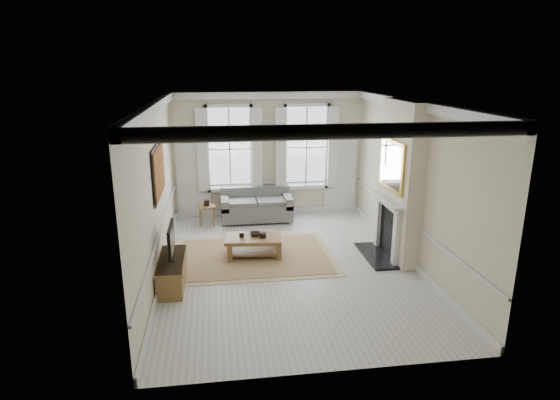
{
  "coord_description": "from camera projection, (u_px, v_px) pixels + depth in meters",
  "views": [
    {
      "loc": [
        -1.43,
        -8.98,
        4.07
      ],
      "look_at": [
        -0.08,
        0.67,
        1.25
      ],
      "focal_mm": 30.0,
      "sensor_mm": 36.0,
      "label": 1
    }
  ],
  "objects": [
    {
      "name": "back_wall",
      "position": [
        268.0,
        155.0,
        12.82
      ],
      "size": [
        5.2,
        0.0,
        5.2
      ],
      "primitive_type": "plane",
      "rotation": [
        1.57,
        0.0,
        0.0
      ],
      "color": "beige",
      "rests_on": "floor"
    },
    {
      "name": "floor",
      "position": [
        288.0,
        265.0,
        9.86
      ],
      "size": [
        7.2,
        7.2,
        0.0
      ],
      "primitive_type": "plane",
      "color": "#B7B5AD",
      "rests_on": "ground"
    },
    {
      "name": "tv",
      "position": [
        171.0,
        240.0,
        8.77
      ],
      "size": [
        0.08,
        0.9,
        0.68
      ],
      "color": "black",
      "rests_on": "tv_stand"
    },
    {
      "name": "right_wall",
      "position": [
        412.0,
        183.0,
        9.74
      ],
      "size": [
        0.0,
        7.2,
        7.2
      ],
      "primitive_type": "plane",
      "rotation": [
        1.57,
        0.0,
        -1.57
      ],
      "color": "beige",
      "rests_on": "floor"
    },
    {
      "name": "mirror",
      "position": [
        391.0,
        165.0,
        9.78
      ],
      "size": [
        0.06,
        1.26,
        1.06
      ],
      "primitive_type": "cube",
      "color": "gold",
      "rests_on": "chimney_breast"
    },
    {
      "name": "ceramic_pot_b",
      "position": [
        263.0,
        235.0,
        10.16
      ],
      "size": [
        0.16,
        0.16,
        0.11
      ],
      "primitive_type": "cylinder",
      "color": "black",
      "rests_on": "coffee_table"
    },
    {
      "name": "fireplace",
      "position": [
        387.0,
        225.0,
        10.14
      ],
      "size": [
        0.21,
        1.45,
        1.33
      ],
      "color": "silver",
      "rests_on": "floor"
    },
    {
      "name": "ceramic_pot_a",
      "position": [
        242.0,
        235.0,
        10.2
      ],
      "size": [
        0.11,
        0.11,
        0.11
      ],
      "primitive_type": "cylinder",
      "color": "black",
      "rests_on": "coffee_table"
    },
    {
      "name": "window_right",
      "position": [
        306.0,
        147.0,
        12.85
      ],
      "size": [
        1.26,
        0.2,
        2.2
      ],
      "primitive_type": null,
      "color": "#B2BCC6",
      "rests_on": "back_wall"
    },
    {
      "name": "side_table",
      "position": [
        207.0,
        209.0,
        12.32
      ],
      "size": [
        0.5,
        0.5,
        0.52
      ],
      "rotation": [
        0.0,
        0.0,
        0.21
      ],
      "color": "brown",
      "rests_on": "floor"
    },
    {
      "name": "hearth",
      "position": [
        376.0,
        255.0,
        10.31
      ],
      "size": [
        0.55,
        1.5,
        0.05
      ],
      "primitive_type": "cube",
      "color": "black",
      "rests_on": "floor"
    },
    {
      "name": "door_right",
      "position": [
        340.0,
        172.0,
        13.2
      ],
      "size": [
        0.9,
        0.08,
        2.3
      ],
      "primitive_type": "cube",
      "color": "silver",
      "rests_on": "floor"
    },
    {
      "name": "sofa",
      "position": [
        256.0,
        207.0,
        12.67
      ],
      "size": [
        1.89,
        0.92,
        0.87
      ],
      "color": "#62625F",
      "rests_on": "floor"
    },
    {
      "name": "window_left",
      "position": [
        230.0,
        149.0,
        12.58
      ],
      "size": [
        1.26,
        0.2,
        2.2
      ],
      "primitive_type": null,
      "color": "#B2BCC6",
      "rests_on": "back_wall"
    },
    {
      "name": "tv_stand",
      "position": [
        172.0,
        272.0,
        8.94
      ],
      "size": [
        0.47,
        1.46,
        0.52
      ],
      "primitive_type": "cube",
      "color": "brown",
      "rests_on": "floor"
    },
    {
      "name": "painting",
      "position": [
        159.0,
        171.0,
        9.24
      ],
      "size": [
        0.05,
        1.66,
        1.06
      ],
      "primitive_type": "cube",
      "color": "#B46A1E",
      "rests_on": "left_wall"
    },
    {
      "name": "ceiling",
      "position": [
        289.0,
        101.0,
        8.92
      ],
      "size": [
        7.2,
        7.2,
        0.0
      ],
      "primitive_type": "plane",
      "rotation": [
        3.14,
        0.0,
        0.0
      ],
      "color": "white",
      "rests_on": "back_wall"
    },
    {
      "name": "door_left",
      "position": [
        193.0,
        177.0,
        12.66
      ],
      "size": [
        0.9,
        0.08,
        2.3
      ],
      "primitive_type": "cube",
      "color": "silver",
      "rests_on": "floor"
    },
    {
      "name": "left_wall",
      "position": [
        156.0,
        192.0,
        9.05
      ],
      "size": [
        0.0,
        7.2,
        7.2
      ],
      "primitive_type": "plane",
      "rotation": [
        1.57,
        0.0,
        1.57
      ],
      "color": "beige",
      "rests_on": "floor"
    },
    {
      "name": "bowl",
      "position": [
        255.0,
        234.0,
        10.29
      ],
      "size": [
        0.29,
        0.29,
        0.06
      ],
      "primitive_type": "imported",
      "rotation": [
        0.0,
        0.0,
        -0.12
      ],
      "color": "black",
      "rests_on": "coffee_table"
    },
    {
      "name": "chimney_breast",
      "position": [
        400.0,
        181.0,
        9.9
      ],
      "size": [
        0.35,
        1.7,
        3.38
      ],
      "primitive_type": "cube",
      "color": "beige",
      "rests_on": "floor"
    },
    {
      "name": "rug",
      "position": [
        254.0,
        256.0,
        10.32
      ],
      "size": [
        3.5,
        2.6,
        0.02
      ],
      "primitive_type": "cube",
      "color": "#98764E",
      "rests_on": "floor"
    },
    {
      "name": "coffee_table",
      "position": [
        253.0,
        241.0,
        10.22
      ],
      "size": [
        1.28,
        0.83,
        0.46
      ],
      "rotation": [
        0.0,
        0.0,
        -0.1
      ],
      "color": "brown",
      "rests_on": "rug"
    }
  ]
}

